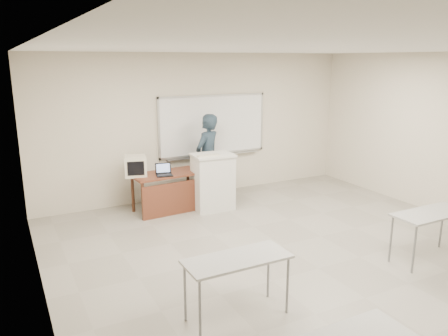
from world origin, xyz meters
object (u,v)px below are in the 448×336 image
whiteboard (213,126)px  keyboard (208,155)px  mouse (195,170)px  instructor_desk (169,186)px  laptop (164,172)px  crt_monitor (136,166)px  podium (213,182)px  presenter (208,158)px

whiteboard → keyboard: whiteboard is taller
mouse → whiteboard: bearing=36.8°
instructor_desk → mouse: bearing=-5.6°
instructor_desk → mouse: size_ratio=12.69×
whiteboard → laptop: (-1.43, -0.80, -0.68)m
whiteboard → crt_monitor: size_ratio=5.54×
crt_monitor → whiteboard: bearing=31.1°
crt_monitor → mouse: bearing=2.2°
keyboard → podium: bearing=39.7°
instructor_desk → presenter: 1.11m
crt_monitor → keyboard: (1.23, -0.57, 0.18)m
laptop → presenter: presenter is taller
mouse → laptop: bearing=171.5°
instructor_desk → podium: podium is taller
whiteboard → presenter: (-0.34, -0.43, -0.58)m
laptop → presenter: bearing=28.4°
mouse → keyboard: keyboard is taller
instructor_desk → laptop: laptop is taller
whiteboard → presenter: whiteboard is taller
whiteboard → presenter: size_ratio=1.38×
crt_monitor → keyboard: 1.37m
presenter → instructor_desk: bearing=-11.6°
crt_monitor → presenter: 1.54m
podium → mouse: podium is taller
mouse → podium: bearing=-44.2°
crt_monitor → mouse: crt_monitor is taller
instructor_desk → keyboard: 0.96m
crt_monitor → mouse: size_ratio=4.36×
instructor_desk → presenter: (0.99, 0.35, 0.38)m
podium → instructor_desk: bearing=168.8°
crt_monitor → keyboard: size_ratio=1.04×
presenter → whiteboard: bearing=-159.6°
keyboard → mouse: bearing=113.4°
podium → laptop: bearing=171.4°
crt_monitor → laptop: 0.53m
instructor_desk → keyboard: (0.68, -0.34, 0.59)m
laptop → podium: bearing=-2.3°
podium → laptop: size_ratio=3.71×
crt_monitor → presenter: size_ratio=0.25×
podium → keyboard: bearing=-137.8°
crt_monitor → laptop: crt_monitor is taller
crt_monitor → laptop: (0.45, -0.25, -0.13)m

